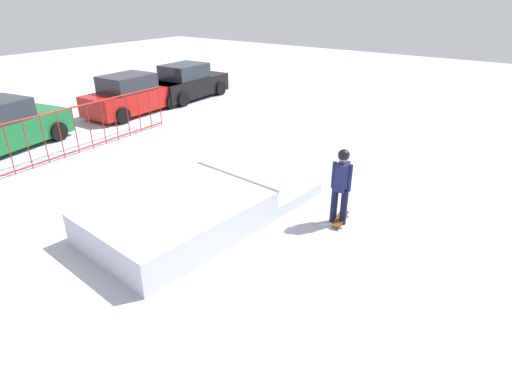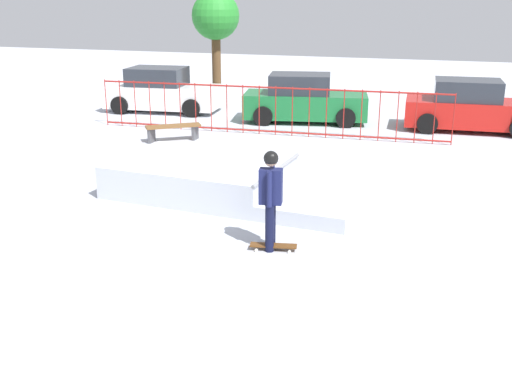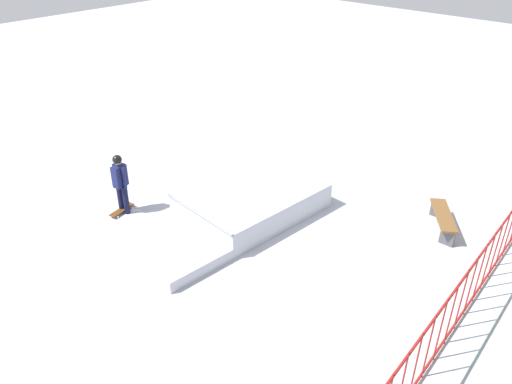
{
  "view_description": "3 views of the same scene",
  "coord_description": "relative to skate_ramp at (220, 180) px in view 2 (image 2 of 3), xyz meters",
  "views": [
    {
      "loc": [
        -5.02,
        -6.25,
        4.69
      ],
      "look_at": [
        1.31,
        -1.61,
        0.9
      ],
      "focal_mm": 29.49,
      "sensor_mm": 36.0,
      "label": 1
    },
    {
      "loc": [
        5.37,
        -12.22,
        4.18
      ],
      "look_at": [
        2.38,
        -2.91,
        1.0
      ],
      "focal_mm": 43.11,
      "sensor_mm": 36.0,
      "label": 2
    },
    {
      "loc": [
        8.95,
        7.73,
        7.44
      ],
      "look_at": [
        0.17,
        -0.25,
        0.6
      ],
      "focal_mm": 35.52,
      "sensor_mm": 36.0,
      "label": 3
    }
  ],
  "objects": [
    {
      "name": "parked_car_green",
      "position": [
        -0.14,
        8.3,
        0.41
      ],
      "size": [
        4.35,
        2.51,
        1.6
      ],
      "rotation": [
        0.0,
        0.0,
        0.19
      ],
      "color": "#196B33",
      "rests_on": "ground"
    },
    {
      "name": "parked_car_white",
      "position": [
        -5.55,
        8.54,
        0.41
      ],
      "size": [
        4.24,
        2.23,
        1.6
      ],
      "rotation": [
        0.0,
        0.0,
        0.09
      ],
      "color": "white",
      "rests_on": "ground"
    },
    {
      "name": "skate_ramp",
      "position": [
        0.0,
        0.0,
        0.0
      ],
      "size": [
        5.6,
        3.04,
        0.74
      ],
      "rotation": [
        0.0,
        0.0,
        -0.08
      ],
      "color": "silver",
      "rests_on": "ground"
    },
    {
      "name": "parked_car_red",
      "position": [
        5.21,
        8.52,
        0.41
      ],
      "size": [
        4.19,
        2.1,
        1.6
      ],
      "rotation": [
        0.0,
        0.0,
        0.06
      ],
      "color": "red",
      "rests_on": "ground"
    },
    {
      "name": "distant_tree",
      "position": [
        -4.29,
        10.86,
        2.93
      ],
      "size": [
        1.83,
        1.83,
        4.27
      ],
      "color": "brown",
      "rests_on": "ground"
    },
    {
      "name": "skater",
      "position": [
        1.89,
        -2.54,
        0.69
      ],
      "size": [
        0.41,
        0.44,
        1.73
      ],
      "rotation": [
        0.0,
        0.0,
        0.15
      ],
      "color": "black",
      "rests_on": "ground"
    },
    {
      "name": "perimeter_fence",
      "position": [
        -0.74,
        5.99,
        0.45
      ],
      "size": [
        10.93,
        0.57,
        1.5
      ],
      "rotation": [
        0.0,
        0.0,
        0.05
      ],
      "color": "maroon",
      "rests_on": "ground"
    },
    {
      "name": "skateboard",
      "position": [
        1.96,
        -2.58,
        -0.24
      ],
      "size": [
        0.82,
        0.38,
        0.09
      ],
      "rotation": [
        0.0,
        0.0,
        0.2
      ],
      "color": "#593314",
      "rests_on": "ground"
    },
    {
      "name": "park_bench",
      "position": [
        -3.12,
        4.29,
        0.04
      ],
      "size": [
        1.53,
        1.25,
        0.48
      ],
      "rotation": [
        0.0,
        0.0,
        3.76
      ],
      "color": "brown",
      "rests_on": "ground"
    },
    {
      "name": "ground_plane",
      "position": [
        -0.74,
        0.35,
        -0.32
      ],
      "size": [
        60.0,
        60.0,
        0.0
      ],
      "primitive_type": "plane",
      "color": "#B2B7C1"
    }
  ]
}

